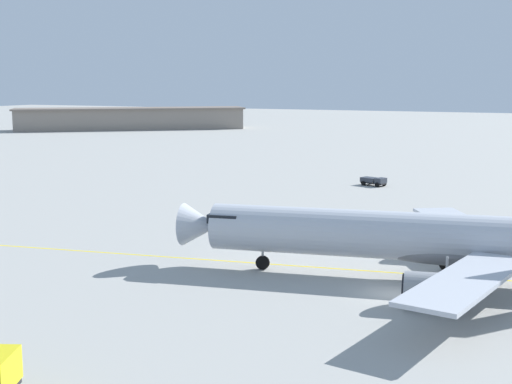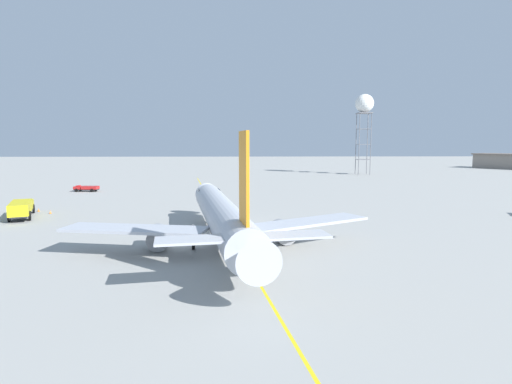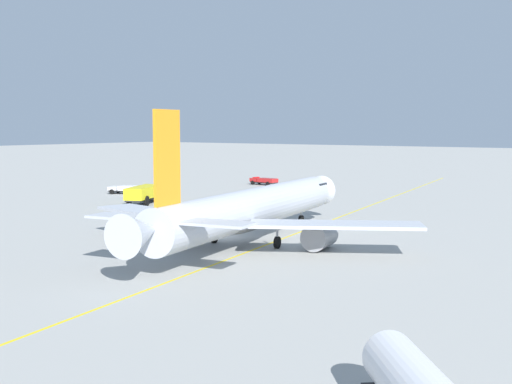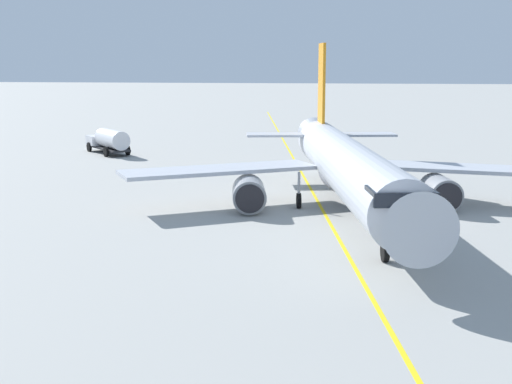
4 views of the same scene
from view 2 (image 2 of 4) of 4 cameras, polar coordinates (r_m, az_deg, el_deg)
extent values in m
plane|color=#9E9E99|center=(47.93, -10.08, -6.83)|extent=(600.00, 600.00, 0.00)
cylinder|color=#B2B7C1|center=(45.75, -4.80, -3.16)|extent=(9.21, 32.91, 3.63)
cone|color=#B2B7C1|center=(63.06, -6.72, -0.45)|extent=(3.91, 3.55, 3.45)
cone|color=#B2B7C1|center=(28.42, -0.41, -8.69)|extent=(3.73, 4.47, 3.08)
cube|color=black|center=(60.78, -6.55, 0.06)|extent=(3.45, 2.89, 0.70)
ellipsoid|color=slate|center=(44.34, -4.53, -4.79)|extent=(5.25, 12.18, 2.00)
cube|color=orange|center=(30.90, -1.67, 1.98)|extent=(0.79, 3.19, 6.96)
cube|color=#B2B7C1|center=(31.20, -8.39, -6.55)|extent=(6.30, 3.58, 0.20)
cube|color=#B2B7C1|center=(32.45, 4.84, -5.98)|extent=(6.30, 3.58, 0.20)
cube|color=#B2B7C1|center=(42.97, -16.41, -4.93)|extent=(14.88, 6.38, 0.28)
cube|color=#B2B7C1|center=(45.16, 7.12, -4.14)|extent=(14.39, 10.57, 0.28)
cylinder|color=gray|center=(45.22, -13.38, -6.11)|extent=(2.92, 3.84, 2.35)
cylinder|color=black|center=(46.97, -13.32, -5.62)|extent=(1.99, 0.49, 2.00)
cylinder|color=gray|center=(46.82, 3.73, -5.49)|extent=(2.92, 3.84, 2.35)
cylinder|color=black|center=(48.51, 3.17, -5.06)|extent=(1.99, 0.49, 2.00)
cylinder|color=#9EA0A5|center=(58.24, -6.25, -2.73)|extent=(0.20, 0.20, 2.13)
cylinder|color=black|center=(58.43, -6.24, -3.76)|extent=(0.48, 1.14, 1.10)
cylinder|color=#9EA0A5|center=(44.21, -8.68, -5.81)|extent=(0.20, 0.20, 2.13)
cylinder|color=black|center=(44.45, -8.65, -7.15)|extent=(0.48, 1.14, 1.10)
cylinder|color=#9EA0A5|center=(44.98, -0.43, -5.52)|extent=(0.20, 0.20, 2.13)
cylinder|color=black|center=(45.22, -0.43, -6.84)|extent=(0.48, 1.14, 1.10)
cube|color=#232326|center=(103.58, -22.37, 0.33)|extent=(5.58, 2.12, 0.20)
cube|color=red|center=(104.38, -23.33, 0.56)|extent=(1.80, 2.07, 0.65)
cube|color=black|center=(104.70, -23.68, 0.62)|extent=(0.22, 1.62, 0.36)
cube|color=red|center=(103.14, -21.92, 0.57)|extent=(3.78, 2.25, 0.70)
cube|color=red|center=(104.34, -23.34, 0.79)|extent=(0.72, 1.40, 0.16)
cylinder|color=black|center=(103.58, -23.55, 0.21)|extent=(0.78, 0.35, 0.76)
cylinder|color=black|center=(105.29, -23.08, 0.33)|extent=(0.78, 0.35, 0.76)
cylinder|color=black|center=(101.98, -21.72, 0.20)|extent=(0.78, 0.35, 0.76)
cylinder|color=black|center=(103.72, -21.27, 0.33)|extent=(0.78, 0.35, 0.76)
cube|color=#232326|center=(71.85, -29.62, -2.43)|extent=(6.10, 10.62, 0.20)
cube|color=yellow|center=(75.79, -29.37, -1.45)|extent=(3.34, 3.22, 1.20)
cube|color=black|center=(76.85, -29.31, -1.21)|extent=(2.07, 0.92, 0.67)
cube|color=yellow|center=(70.45, -29.76, -1.87)|extent=(5.47, 8.37, 1.60)
cube|color=red|center=(75.70, -29.40, -0.93)|extent=(1.93, 1.26, 0.16)
cylinder|color=black|center=(75.65, -30.35, -2.13)|extent=(0.79, 1.40, 1.40)
cylinder|color=black|center=(75.40, -28.37, -2.04)|extent=(0.79, 1.40, 1.40)
cylinder|color=black|center=(68.69, -30.96, -2.99)|extent=(0.79, 1.40, 1.40)
cylinder|color=black|center=(68.42, -28.78, -2.89)|extent=(0.79, 1.40, 1.40)
cylinder|color=slate|center=(149.84, 14.06, 6.41)|extent=(0.24, 0.24, 21.52)
cylinder|color=slate|center=(151.01, 15.57, 6.36)|extent=(0.24, 0.24, 21.52)
cylinder|color=slate|center=(154.96, 15.12, 6.38)|extent=(0.24, 0.24, 21.52)
cylinder|color=slate|center=(153.82, 13.64, 6.42)|extent=(0.24, 0.24, 21.52)
cube|color=slate|center=(152.50, 14.54, 4.37)|extent=(4.33, 4.33, 0.16)
cube|color=slate|center=(152.39, 14.60, 6.39)|extent=(4.33, 4.33, 0.16)
cube|color=slate|center=(152.47, 14.66, 8.41)|extent=(4.33, 4.33, 0.16)
cube|color=slate|center=(152.75, 14.72, 10.49)|extent=(4.93, 4.93, 0.30)
sphere|color=white|center=(153.02, 14.76, 11.75)|extent=(6.46, 6.46, 6.46)
cube|color=yellow|center=(40.71, -1.58, -9.18)|extent=(29.95, 186.47, 0.01)
cone|color=orange|center=(73.54, -26.54, -2.48)|extent=(0.36, 0.36, 0.55)
cylinder|color=white|center=(73.54, -26.54, -2.46)|extent=(0.22, 0.22, 0.06)
cone|color=orange|center=(76.68, -27.84, -2.20)|extent=(0.36, 0.36, 0.55)
cylinder|color=white|center=(76.68, -27.84, -2.18)|extent=(0.22, 0.22, 0.06)
camera|label=1|loc=(65.42, -60.21, 6.60)|focal=50.61mm
camera|label=3|loc=(33.01, 95.66, -1.29)|focal=45.94mm
camera|label=4|loc=(94.06, -3.38, 6.34)|focal=49.37mm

